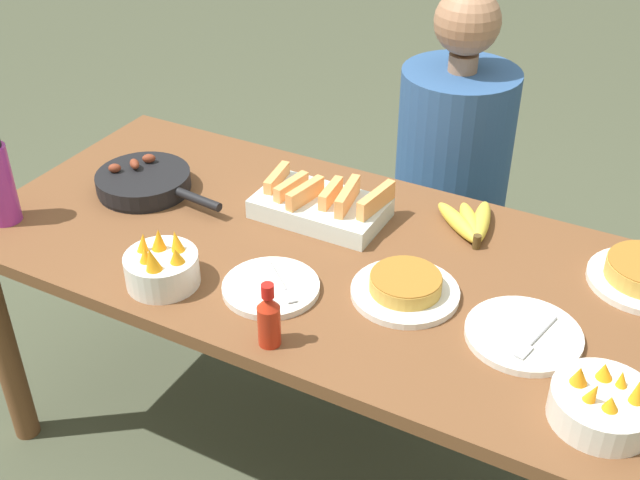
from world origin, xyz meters
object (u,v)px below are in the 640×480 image
empty_plate_far_left (524,335)px  skillet (145,182)px  hot_sauce_bottle (269,318)px  empty_plate_near_front (271,287)px  frittata_plate_side (405,287)px  person_figure (448,208)px  banana_bunch (470,223)px  fruit_bowl_mango (162,266)px  melon_tray (322,205)px  fruit_bowl_citrus (603,404)px

empty_plate_far_left → skillet: bearing=174.1°
hot_sauce_bottle → skillet: bearing=148.9°
empty_plate_near_front → empty_plate_far_left: bearing=11.3°
skillet → empty_plate_far_left: skillet is taller
frittata_plate_side → person_figure: (-0.16, 0.75, -0.25)m
banana_bunch → skillet: size_ratio=0.53×
banana_bunch → empty_plate_near_front: (-0.31, -0.45, -0.01)m
empty_plate_near_front → frittata_plate_side: bearing=24.8°
empty_plate_near_front → hot_sauce_bottle: (0.09, -0.15, 0.06)m
frittata_plate_side → empty_plate_near_front: 0.30m
empty_plate_near_front → person_figure: size_ratio=0.19×
fruit_bowl_mango → empty_plate_near_front: bearing=21.7°
empty_plate_far_left → empty_plate_near_front: bearing=-168.7°
banana_bunch → skillet: 0.86m
melon_tray → fruit_bowl_citrus: size_ratio=1.70×
fruit_bowl_mango → person_figure: 1.06m
fruit_bowl_citrus → empty_plate_far_left: bearing=140.5°
frittata_plate_side → empty_plate_far_left: 0.27m
empty_plate_near_front → hot_sauce_bottle: 0.19m
fruit_bowl_citrus → hot_sauce_bottle: bearing=-170.5°
person_figure → skillet: bearing=-134.0°
frittata_plate_side → empty_plate_far_left: frittata_plate_side is taller
melon_tray → person_figure: person_figure is taller
melon_tray → empty_plate_near_front: bearing=-81.8°
frittata_plate_side → hot_sauce_bottle: size_ratio=1.62×
fruit_bowl_citrus → banana_bunch: bearing=130.6°
banana_bunch → empty_plate_far_left: 0.41m
empty_plate_far_left → person_figure: bearing=119.4°
banana_bunch → person_figure: 0.53m
frittata_plate_side → empty_plate_near_front: (-0.27, -0.12, -0.01)m
skillet → hot_sauce_bottle: (0.61, -0.37, 0.04)m
fruit_bowl_citrus → fruit_bowl_mango: bearing=-177.3°
hot_sauce_bottle → empty_plate_far_left: bearing=29.9°
fruit_bowl_citrus → hot_sauce_bottle: (-0.64, -0.11, 0.03)m
banana_bunch → hot_sauce_bottle: hot_sauce_bottle is taller
banana_bunch → person_figure: (-0.20, 0.43, -0.25)m
skillet → fruit_bowl_citrus: fruit_bowl_citrus is taller
banana_bunch → fruit_bowl_mango: bearing=-134.9°
skillet → fruit_bowl_mango: bearing=-40.0°
frittata_plate_side → fruit_bowl_mango: (-0.50, -0.22, 0.02)m
empty_plate_far_left → fruit_bowl_citrus: bearing=-39.5°
melon_tray → skillet: 0.49m
melon_tray → hot_sauce_bottle: hot_sauce_bottle is taller
melon_tray → skillet: (-0.48, -0.11, -0.01)m
empty_plate_near_front → person_figure: 0.91m
fruit_bowl_mango → fruit_bowl_citrus: 0.96m
banana_bunch → skillet: (-0.83, -0.23, 0.01)m
melon_tray → banana_bunch: bearing=18.8°
empty_plate_near_front → fruit_bowl_citrus: size_ratio=1.14×
fruit_bowl_citrus → hot_sauce_bottle: size_ratio=1.29×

